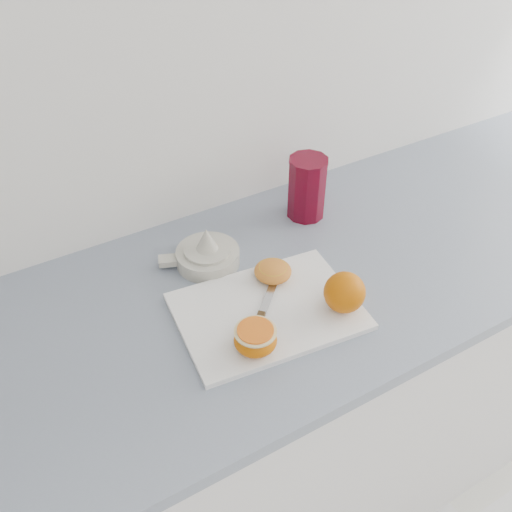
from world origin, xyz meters
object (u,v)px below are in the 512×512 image
object	(u,v)px
cutting_board	(268,311)
citrus_juicer	(207,254)
counter	(302,392)
red_tumbler	(307,190)
half_orange	(255,339)

from	to	relation	value
cutting_board	citrus_juicer	xyz separation A→B (m)	(-0.03, 0.19, 0.02)
counter	red_tumbler	xyz separation A→B (m)	(0.09, 0.17, 0.51)
cutting_board	red_tumbler	world-z (taller)	red_tumbler
counter	cutting_board	bearing A→B (deg)	-154.84
counter	half_orange	size ratio (longest dim) A/B	30.98
counter	half_orange	distance (m)	0.55
counter	red_tumbler	bearing A→B (deg)	61.07
citrus_juicer	counter	bearing A→B (deg)	-32.13
cutting_board	half_orange	bearing A→B (deg)	-133.74
counter	red_tumbler	size ratio (longest dim) A/B	16.11
cutting_board	half_orange	world-z (taller)	half_orange
counter	half_orange	bearing A→B (deg)	-147.09
half_orange	red_tumbler	world-z (taller)	red_tumbler
cutting_board	half_orange	distance (m)	0.11
half_orange	red_tumbler	distance (m)	0.45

